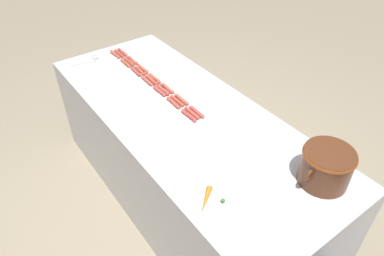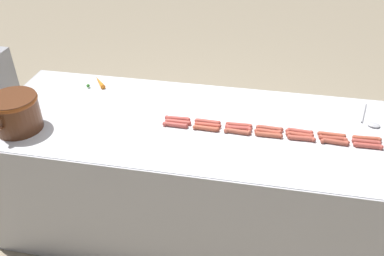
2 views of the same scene
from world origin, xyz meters
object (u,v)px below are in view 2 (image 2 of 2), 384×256
(hot_dog_14, at_px, (367,138))
(hot_dog_19, at_px, (208,122))
(hot_dog_0, at_px, (368,146))
(hot_dog_15, at_px, (332,134))
(hot_dog_4, at_px, (237,132))
(hot_dog_16, at_px, (299,132))
(bean_pot, at_px, (15,111))
(hot_dog_10, at_px, (268,132))
(carrot, at_px, (99,82))
(hot_dog_7, at_px, (367,142))
(hot_dog_13, at_px, (178,122))
(hot_dog_3, at_px, (269,135))
(hot_dog_20, at_px, (178,119))
(hot_dog_12, at_px, (208,125))
(serving_spoon, at_px, (370,121))
(hot_dog_17, at_px, (270,128))
(hot_dog_1, at_px, (335,142))
(hot_dog_11, at_px, (238,128))
(hot_dog_8, at_px, (333,138))
(hot_dog_6, at_px, (176,125))
(hot_dog_9, at_px, (300,135))
(hot_dog_2, at_px, (301,138))
(hot_dog_5, at_px, (206,128))

(hot_dog_14, bearing_deg, hot_dog_19, 89.95)
(hot_dog_0, relative_size, hot_dog_15, 1.00)
(hot_dog_4, distance_m, hot_dog_16, 0.34)
(hot_dog_4, bearing_deg, bean_pot, 98.22)
(hot_dog_10, distance_m, carrot, 1.20)
(hot_dog_7, distance_m, hot_dog_19, 0.87)
(hot_dog_13, bearing_deg, hot_dog_3, -93.46)
(hot_dog_13, bearing_deg, hot_dog_20, 18.80)
(hot_dog_19, bearing_deg, hot_dog_14, -90.05)
(hot_dog_0, relative_size, hot_dog_7, 1.00)
(hot_dog_12, bearing_deg, serving_spoon, -76.30)
(carrot, bearing_deg, hot_dog_7, -102.58)
(hot_dog_19, bearing_deg, hot_dog_0, -94.45)
(hot_dog_13, height_order, hot_dog_16, same)
(hot_dog_0, relative_size, hot_dog_17, 1.00)
(hot_dog_1, xyz_separation_m, serving_spoon, (0.26, -0.22, -0.01))
(hot_dog_14, bearing_deg, hot_dog_1, 110.38)
(hot_dog_3, distance_m, hot_dog_13, 0.52)
(hot_dog_16, distance_m, hot_dog_19, 0.52)
(hot_dog_0, distance_m, hot_dog_11, 0.69)
(hot_dog_14, relative_size, hot_dog_17, 1.00)
(hot_dog_4, bearing_deg, hot_dog_7, -87.34)
(hot_dog_7, xyz_separation_m, hot_dog_8, (-0.00, 0.17, 0.00))
(hot_dog_6, distance_m, hot_dog_14, 1.05)
(hot_dog_10, bearing_deg, hot_dog_19, 84.33)
(hot_dog_10, bearing_deg, hot_dog_11, 88.92)
(hot_dog_17, height_order, bean_pot, bean_pot)
(hot_dog_3, relative_size, bean_pot, 0.46)
(hot_dog_0, height_order, hot_dog_16, same)
(bean_pot, bearing_deg, hot_dog_1, -84.20)
(hot_dog_9, relative_size, hot_dog_12, 1.00)
(hot_dog_19, bearing_deg, hot_dog_8, -92.85)
(hot_dog_3, bearing_deg, carrot, 70.68)
(hot_dog_0, distance_m, carrot, 1.71)
(hot_dog_2, bearing_deg, hot_dog_15, -68.22)
(hot_dog_14, height_order, bean_pot, bean_pot)
(hot_dog_5, xyz_separation_m, hot_dog_13, (0.03, 0.17, 0.00))
(hot_dog_3, xyz_separation_m, bean_pot, (-0.18, 1.39, 0.10))
(hot_dog_11, bearing_deg, hot_dog_7, -90.24)
(hot_dog_2, bearing_deg, hot_dog_0, -90.63)
(hot_dog_6, relative_size, hot_dog_8, 1.00)
(hot_dog_3, height_order, hot_dog_10, same)
(bean_pot, bearing_deg, hot_dog_20, -74.44)
(hot_dog_10, xyz_separation_m, hot_dog_14, (0.03, -0.53, 0.00))
(hot_dog_6, relative_size, hot_dog_13, 1.00)
(hot_dog_4, relative_size, hot_dog_20, 1.00)
(hot_dog_0, height_order, hot_dog_9, same)
(hot_dog_1, bearing_deg, hot_dog_10, 85.04)
(hot_dog_2, bearing_deg, hot_dog_20, 84.95)
(hot_dog_7, bearing_deg, hot_dog_0, -175.61)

